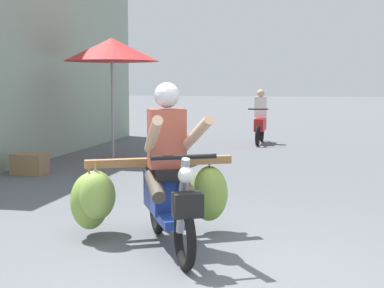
% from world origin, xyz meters
% --- Properties ---
extents(ground_plane, '(120.00, 120.00, 0.00)m').
position_xyz_m(ground_plane, '(0.00, 0.00, 0.00)').
color(ground_plane, '#56595E').
extents(motorbike_main_loaded, '(1.69, 1.71, 1.58)m').
position_xyz_m(motorbike_main_loaded, '(-0.76, 0.87, 0.54)').
color(motorbike_main_loaded, black).
rests_on(motorbike_main_loaded, ground).
extents(motorbike_distant_ahead_left, '(0.50, 1.62, 1.40)m').
position_xyz_m(motorbike_distant_ahead_left, '(-0.51, 10.11, 0.57)').
color(motorbike_distant_ahead_left, black).
rests_on(motorbike_distant_ahead_left, ground).
extents(market_umbrella_near_shop, '(1.92, 1.92, 2.47)m').
position_xyz_m(market_umbrella_near_shop, '(-3.16, 6.41, 2.23)').
color(market_umbrella_near_shop, '#99999E').
rests_on(market_umbrella_near_shop, ground).
extents(produce_crate, '(0.56, 0.40, 0.36)m').
position_xyz_m(produce_crate, '(-3.93, 4.37, 0.18)').
color(produce_crate, olive).
rests_on(produce_crate, ground).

